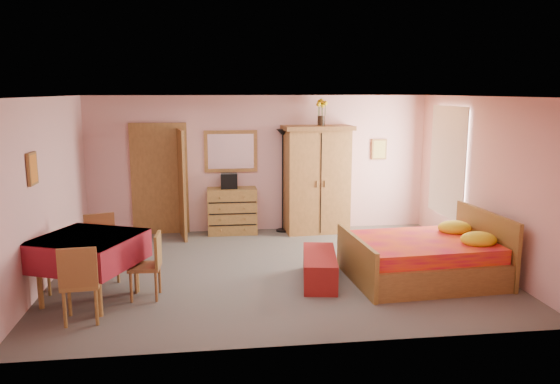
{
  "coord_description": "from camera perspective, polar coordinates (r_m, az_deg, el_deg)",
  "views": [
    {
      "loc": [
        -0.97,
        -7.87,
        2.68
      ],
      "look_at": [
        0.1,
        0.3,
        1.15
      ],
      "focal_mm": 35.0,
      "sensor_mm": 36.0,
      "label": 1
    }
  ],
  "objects": [
    {
      "name": "chair_east",
      "position": [
        7.39,
        -13.93,
        -7.51
      ],
      "size": [
        0.41,
        0.41,
        0.86
      ],
      "primitive_type": "cube",
      "rotation": [
        0.0,
        0.0,
        1.52
      ],
      "color": "#955F32",
      "rests_on": "floor"
    },
    {
      "name": "chair_north",
      "position": [
        8.19,
        -18.06,
        -5.65
      ],
      "size": [
        0.54,
        0.54,
        0.94
      ],
      "primitive_type": "cube",
      "rotation": [
        0.0,
        0.0,
        3.45
      ],
      "color": "#9F6D36",
      "rests_on": "floor"
    },
    {
      "name": "ceiling",
      "position": [
        7.93,
        -0.44,
        9.94
      ],
      "size": [
        6.5,
        6.5,
        0.0
      ],
      "primitive_type": "plane",
      "rotation": [
        3.14,
        0.0,
        0.0
      ],
      "color": "brown",
      "rests_on": "wall_back"
    },
    {
      "name": "dining_table",
      "position": [
        7.51,
        -19.29,
        -7.53
      ],
      "size": [
        1.54,
        1.54,
        0.86
      ],
      "primitive_type": "cube",
      "rotation": [
        0.0,
        0.0,
        -0.41
      ],
      "color": "maroon",
      "rests_on": "floor"
    },
    {
      "name": "wall_left",
      "position": [
        8.31,
        -23.28,
        0.09
      ],
      "size": [
        0.1,
        5.0,
        2.6
      ],
      "primitive_type": "cube",
      "color": "#E2A6A3",
      "rests_on": "floor"
    },
    {
      "name": "floor_lamp",
      "position": [
        10.41,
        0.28,
        1.17
      ],
      "size": [
        0.32,
        0.32,
        1.98
      ],
      "primitive_type": "cube",
      "rotation": [
        0.0,
        0.0,
        0.35
      ],
      "color": "black",
      "rests_on": "floor"
    },
    {
      "name": "chair_west",
      "position": [
        7.77,
        -24.73,
        -7.08
      ],
      "size": [
        0.45,
        0.45,
        0.92
      ],
      "primitive_type": "cube",
      "rotation": [
        0.0,
        0.0,
        -1.64
      ],
      "color": "olive",
      "rests_on": "floor"
    },
    {
      "name": "wall_back",
      "position": [
        10.5,
        -2.1,
        2.97
      ],
      "size": [
        6.5,
        0.1,
        2.6
      ],
      "primitive_type": "cube",
      "color": "#E2A6A3",
      "rests_on": "floor"
    },
    {
      "name": "wardrobe",
      "position": [
        10.39,
        3.88,
        1.31
      ],
      "size": [
        1.34,
        0.75,
        2.04
      ],
      "primitive_type": "cube",
      "rotation": [
        0.0,
        0.0,
        0.06
      ],
      "color": "#AA7239",
      "rests_on": "floor"
    },
    {
      "name": "wall_right",
      "position": [
        9.03,
        20.49,
        1.07
      ],
      "size": [
        0.1,
        5.0,
        2.6
      ],
      "primitive_type": "cube",
      "color": "#E2A6A3",
      "rests_on": "floor"
    },
    {
      "name": "picture_back",
      "position": [
        10.92,
        10.31,
        4.42
      ],
      "size": [
        0.3,
        0.04,
        0.4
      ],
      "primitive_type": "cube",
      "color": "#D8BF59",
      "rests_on": "wall_back"
    },
    {
      "name": "picture_left",
      "position": [
        7.67,
        -24.47,
        2.23
      ],
      "size": [
        0.04,
        0.32,
        0.42
      ],
      "primitive_type": "cube",
      "color": "orange",
      "rests_on": "wall_left"
    },
    {
      "name": "bench",
      "position": [
        7.85,
        4.16,
        -7.9
      ],
      "size": [
        0.65,
        1.28,
        0.41
      ],
      "primitive_type": "cube",
      "rotation": [
        0.0,
        0.0,
        -0.17
      ],
      "color": "maroon",
      "rests_on": "floor"
    },
    {
      "name": "window",
      "position": [
        10.06,
        17.17,
        3.03
      ],
      "size": [
        0.08,
        1.4,
        1.95
      ],
      "primitive_type": "cube",
      "color": "white",
      "rests_on": "wall_right"
    },
    {
      "name": "stereo",
      "position": [
        10.28,
        -5.35,
        1.16
      ],
      "size": [
        0.31,
        0.23,
        0.29
      ],
      "primitive_type": "cube",
      "rotation": [
        0.0,
        0.0,
        -0.02
      ],
      "color": "black",
      "rests_on": "chest_of_drawers"
    },
    {
      "name": "floor",
      "position": [
        8.37,
        -0.42,
        -8.16
      ],
      "size": [
        6.5,
        6.5,
        0.0
      ],
      "primitive_type": "plane",
      "color": "#625D57",
      "rests_on": "ground"
    },
    {
      "name": "bed",
      "position": [
        8.12,
        14.64,
        -5.55
      ],
      "size": [
        2.17,
        1.76,
        0.96
      ],
      "primitive_type": "cube",
      "rotation": [
        0.0,
        0.0,
        0.06
      ],
      "color": "red",
      "rests_on": "floor"
    },
    {
      "name": "sunflower_vase",
      "position": [
        10.33,
        4.34,
        8.32
      ],
      "size": [
        0.21,
        0.21,
        0.49
      ],
      "primitive_type": "cube",
      "rotation": [
        0.0,
        0.0,
        -0.06
      ],
      "color": "yellow",
      "rests_on": "wardrobe"
    },
    {
      "name": "chair_south",
      "position": [
        6.88,
        -20.05,
        -8.86
      ],
      "size": [
        0.46,
        0.46,
        0.95
      ],
      "primitive_type": "cube",
      "rotation": [
        0.0,
        0.0,
        0.08
      ],
      "color": "#A37337",
      "rests_on": "floor"
    },
    {
      "name": "wall_mirror",
      "position": [
        10.43,
        -5.16,
        4.26
      ],
      "size": [
        1.01,
        0.06,
        0.79
      ],
      "primitive_type": "cube",
      "rotation": [
        0.0,
        0.0,
        -0.0
      ],
      "color": "silver",
      "rests_on": "wall_back"
    },
    {
      "name": "wall_front",
      "position": [
        5.63,
        2.71,
        -3.7
      ],
      "size": [
        6.5,
        0.1,
        2.6
      ],
      "primitive_type": "cube",
      "color": "#E2A6A3",
      "rests_on": "floor"
    },
    {
      "name": "doorway",
      "position": [
        10.51,
        -12.45,
        1.22
      ],
      "size": [
        1.06,
        0.12,
        2.15
      ],
      "primitive_type": "cube",
      "color": "#9E6B35",
      "rests_on": "floor"
    },
    {
      "name": "chest_of_drawers",
      "position": [
        10.4,
        -5.01,
        -1.98
      ],
      "size": [
        0.93,
        0.47,
        0.87
      ],
      "primitive_type": "cube",
      "rotation": [
        0.0,
        0.0,
        -0.01
      ],
      "color": "olive",
      "rests_on": "floor"
    }
  ]
}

